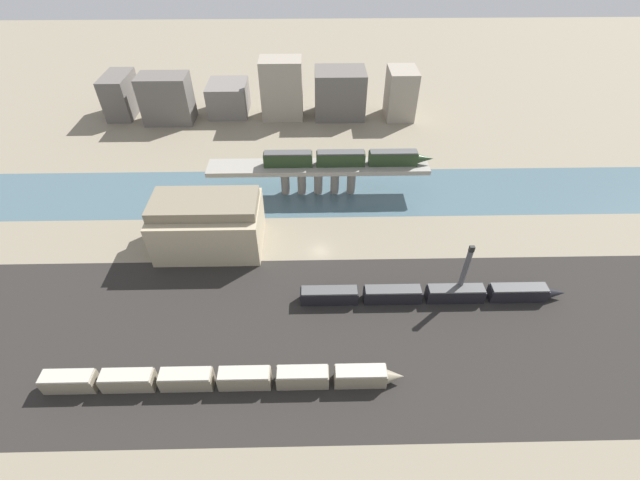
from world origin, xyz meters
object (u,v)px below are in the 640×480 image
at_px(warehouse_building, 208,224).
at_px(signal_tower, 464,273).
at_px(train_on_bridge, 346,158).
at_px(train_yard_near, 222,379).
at_px(train_yard_mid, 431,294).

distance_m(warehouse_building, signal_tower, 57.35).
relative_size(train_on_bridge, warehouse_building, 1.85).
relative_size(train_yard_near, signal_tower, 4.47).
distance_m(train_on_bridge, signal_tower, 44.08).
distance_m(train_yard_near, train_yard_mid, 44.60).
bearing_deg(train_on_bridge, train_yard_mid, -68.48).
xyz_separation_m(train_on_bridge, train_yard_mid, (15.49, -39.29, -9.05)).
bearing_deg(train_yard_mid, train_on_bridge, 111.52).
bearing_deg(warehouse_building, train_yard_mid, -20.75).
xyz_separation_m(train_on_bridge, signal_tower, (21.53, -38.26, -3.97)).
height_order(train_yard_mid, warehouse_building, warehouse_building).
height_order(warehouse_building, signal_tower, signal_tower).
height_order(train_yard_near, warehouse_building, warehouse_building).
xyz_separation_m(train_yard_mid, signal_tower, (6.04, 1.02, 5.08)).
bearing_deg(train_yard_near, signal_tower, 23.01).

